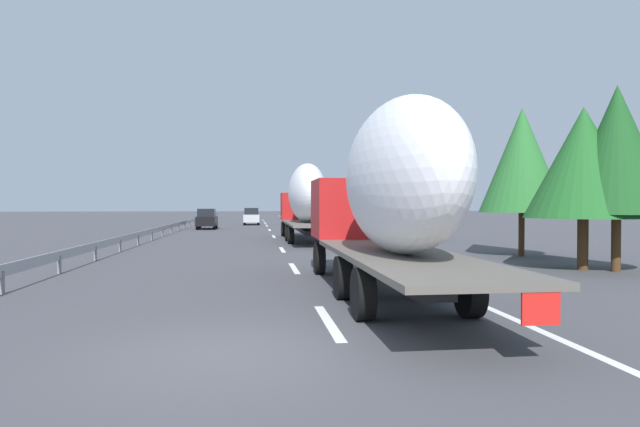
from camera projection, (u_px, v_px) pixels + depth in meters
ground_plane at (249, 230)px, 47.95m from camera, size 260.00×260.00×0.00m
lane_stripe_0 at (328, 322)px, 10.47m from camera, size 3.20×0.20×0.01m
lane_stripe_1 at (294, 268)px, 19.23m from camera, size 3.20×0.20×0.01m
lane_stripe_2 at (282, 250)px, 27.08m from camera, size 3.20×0.20×0.01m
lane_stripe_3 at (274, 236)px, 38.22m from camera, size 3.20×0.20×0.01m
lane_stripe_4 at (270, 230)px, 47.91m from camera, size 3.20×0.20×0.01m
lane_stripe_5 at (267, 226)px, 57.04m from camera, size 3.20×0.20×0.01m
lane_stripe_6 at (266, 224)px, 62.77m from camera, size 3.20×0.20×0.01m
lane_stripe_7 at (265, 222)px, 68.16m from camera, size 3.20×0.20×0.01m
lane_stripe_8 at (263, 220)px, 77.68m from camera, size 3.20×0.20×0.01m
edge_line_right at (305, 227)px, 53.59m from camera, size 110.00×0.20×0.01m
truck_lead at (305, 199)px, 33.72m from camera, size 13.97×2.55×4.76m
truck_trailing at (388, 193)px, 13.05m from camera, size 12.98×2.55×4.61m
car_silver_hatch at (251, 216)px, 59.83m from camera, size 4.03×1.74×1.89m
car_black_suv at (207, 219)px, 49.62m from camera, size 4.14×1.74×1.88m
road_sign at (322, 204)px, 50.05m from camera, size 0.10×0.90×3.33m
tree_0 at (415, 191)px, 33.81m from camera, size 3.05×3.05×4.93m
tree_1 at (583, 163)px, 18.70m from camera, size 3.98×3.98×5.69m
tree_2 at (617, 150)px, 18.20m from camera, size 3.49×3.49×6.33m
tree_3 at (328, 194)px, 83.55m from camera, size 3.58×3.58×5.96m
tree_4 at (522, 160)px, 23.72m from camera, size 3.67×3.67×6.56m
guardrail_median at (185, 223)px, 50.17m from camera, size 94.00×0.10×0.76m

